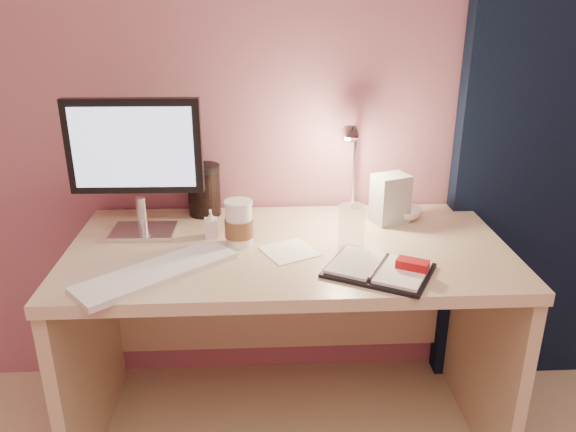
{
  "coord_description": "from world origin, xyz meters",
  "views": [
    {
      "loc": [
        -0.08,
        -0.26,
        1.48
      ],
      "look_at": [
        -0.0,
        1.33,
        0.85
      ],
      "focal_mm": 35.0,
      "sensor_mm": 36.0,
      "label": 1
    }
  ],
  "objects_px": {
    "dark_jar": "(204,193)",
    "clear_cup": "(352,228)",
    "monitor": "(136,155)",
    "lotion_bottle": "(211,223)",
    "product_box": "(390,199)",
    "desk": "(288,295)",
    "bowl": "(403,213)",
    "coffee_cup": "(239,224)",
    "planner": "(382,269)",
    "desk_lamp": "(367,160)",
    "keyboard": "(157,272)"
  },
  "relations": [
    {
      "from": "dark_jar",
      "to": "clear_cup",
      "type": "bearing_deg",
      "value": -34.27
    },
    {
      "from": "monitor",
      "to": "dark_jar",
      "type": "distance_m",
      "value": 0.32
    },
    {
      "from": "lotion_bottle",
      "to": "product_box",
      "type": "height_order",
      "value": "product_box"
    },
    {
      "from": "desk",
      "to": "dark_jar",
      "type": "height_order",
      "value": "dark_jar"
    },
    {
      "from": "monitor",
      "to": "bowl",
      "type": "distance_m",
      "value": 0.94
    },
    {
      "from": "desk",
      "to": "product_box",
      "type": "xyz_separation_m",
      "value": [
        0.36,
        0.11,
        0.31
      ]
    },
    {
      "from": "monitor",
      "to": "product_box",
      "type": "relative_size",
      "value": 2.63
    },
    {
      "from": "clear_cup",
      "to": "dark_jar",
      "type": "bearing_deg",
      "value": 145.73
    },
    {
      "from": "lotion_bottle",
      "to": "coffee_cup",
      "type": "bearing_deg",
      "value": -35.07
    },
    {
      "from": "planner",
      "to": "clear_cup",
      "type": "bearing_deg",
      "value": 139.92
    },
    {
      "from": "monitor",
      "to": "coffee_cup",
      "type": "xyz_separation_m",
      "value": [
        0.33,
        -0.1,
        -0.2
      ]
    },
    {
      "from": "desk",
      "to": "dark_jar",
      "type": "bearing_deg",
      "value": 143.13
    },
    {
      "from": "desk",
      "to": "desk_lamp",
      "type": "height_order",
      "value": "desk_lamp"
    },
    {
      "from": "planner",
      "to": "bowl",
      "type": "bearing_deg",
      "value": 96.98
    },
    {
      "from": "coffee_cup",
      "to": "bowl",
      "type": "distance_m",
      "value": 0.61
    },
    {
      "from": "dark_jar",
      "to": "planner",
      "type": "bearing_deg",
      "value": -42.03
    },
    {
      "from": "bowl",
      "to": "desk_lamp",
      "type": "bearing_deg",
      "value": 173.04
    },
    {
      "from": "desk_lamp",
      "to": "monitor",
      "type": "bearing_deg",
      "value": -151.65
    },
    {
      "from": "monitor",
      "to": "lotion_bottle",
      "type": "distance_m",
      "value": 0.32
    },
    {
      "from": "keyboard",
      "to": "clear_cup",
      "type": "bearing_deg",
      "value": -25.34
    },
    {
      "from": "lotion_bottle",
      "to": "desk",
      "type": "bearing_deg",
      "value": -1.68
    },
    {
      "from": "bowl",
      "to": "product_box",
      "type": "relative_size",
      "value": 0.75
    },
    {
      "from": "product_box",
      "to": "planner",
      "type": "bearing_deg",
      "value": -126.0
    },
    {
      "from": "lotion_bottle",
      "to": "desk_lamp",
      "type": "relative_size",
      "value": 0.27
    },
    {
      "from": "product_box",
      "to": "coffee_cup",
      "type": "bearing_deg",
      "value": 177.06
    },
    {
      "from": "planner",
      "to": "clear_cup",
      "type": "xyz_separation_m",
      "value": [
        -0.06,
        0.16,
        0.06
      ]
    },
    {
      "from": "coffee_cup",
      "to": "clear_cup",
      "type": "xyz_separation_m",
      "value": [
        0.35,
        -0.05,
        0.0
      ]
    },
    {
      "from": "monitor",
      "to": "coffee_cup",
      "type": "distance_m",
      "value": 0.4
    },
    {
      "from": "planner",
      "to": "clear_cup",
      "type": "height_order",
      "value": "clear_cup"
    },
    {
      "from": "desk",
      "to": "keyboard",
      "type": "distance_m",
      "value": 0.52
    },
    {
      "from": "bowl",
      "to": "coffee_cup",
      "type": "bearing_deg",
      "value": -161.29
    },
    {
      "from": "planner",
      "to": "bowl",
      "type": "height_order",
      "value": "planner"
    },
    {
      "from": "coffee_cup",
      "to": "lotion_bottle",
      "type": "relative_size",
      "value": 1.58
    },
    {
      "from": "keyboard",
      "to": "lotion_bottle",
      "type": "height_order",
      "value": "lotion_bottle"
    },
    {
      "from": "coffee_cup",
      "to": "dark_jar",
      "type": "xyz_separation_m",
      "value": [
        -0.13,
        0.28,
        0.01
      ]
    },
    {
      "from": "coffee_cup",
      "to": "product_box",
      "type": "relative_size",
      "value": 0.86
    },
    {
      "from": "planner",
      "to": "clear_cup",
      "type": "distance_m",
      "value": 0.19
    },
    {
      "from": "desk",
      "to": "desk_lamp",
      "type": "relative_size",
      "value": 4.07
    },
    {
      "from": "lotion_bottle",
      "to": "clear_cup",
      "type": "bearing_deg",
      "value": -15.02
    },
    {
      "from": "clear_cup",
      "to": "bowl",
      "type": "height_order",
      "value": "clear_cup"
    },
    {
      "from": "bowl",
      "to": "lotion_bottle",
      "type": "relative_size",
      "value": 1.38
    },
    {
      "from": "product_box",
      "to": "desk_lamp",
      "type": "height_order",
      "value": "desk_lamp"
    },
    {
      "from": "monitor",
      "to": "bowl",
      "type": "xyz_separation_m",
      "value": [
        0.9,
        0.09,
        -0.25
      ]
    },
    {
      "from": "lotion_bottle",
      "to": "desk_lamp",
      "type": "height_order",
      "value": "desk_lamp"
    },
    {
      "from": "clear_cup",
      "to": "bowl",
      "type": "bearing_deg",
      "value": 47.57
    },
    {
      "from": "dark_jar",
      "to": "product_box",
      "type": "height_order",
      "value": "product_box"
    },
    {
      "from": "desk_lamp",
      "to": "product_box",
      "type": "bearing_deg",
      "value": -10.4
    },
    {
      "from": "product_box",
      "to": "bowl",
      "type": "bearing_deg",
      "value": 6.15
    },
    {
      "from": "bowl",
      "to": "planner",
      "type": "bearing_deg",
      "value": -111.63
    },
    {
      "from": "planner",
      "to": "coffee_cup",
      "type": "distance_m",
      "value": 0.47
    }
  ]
}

